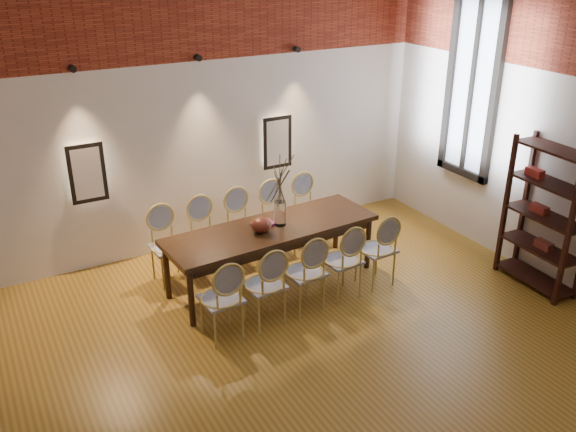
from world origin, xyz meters
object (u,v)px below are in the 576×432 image
chair_near_b (264,285)px  chair_far_a (169,247)px  dining_table (272,255)px  chair_near_d (341,260)px  vase (280,213)px  chair_near_c (304,272)px  bowl (261,225)px  shelving_rack (545,217)px  chair_far_b (208,237)px  chair_far_e (310,210)px  chair_far_c (244,227)px  book (263,224)px  chair_near_a (221,298)px  chair_far_d (278,218)px  chair_near_e (376,249)px

chair_near_b → chair_far_a: 1.49m
dining_table → chair_near_d: 0.88m
chair_far_a → vase: 1.42m
dining_table → chair_near_c: (0.04, -0.70, 0.09)m
chair_near_b → chair_near_c: size_ratio=1.00×
dining_table → chair_near_d: chair_near_d is taller
chair_far_a → bowl: size_ratio=3.92×
shelving_rack → chair_far_b: bearing=148.9°
chair_far_a → chair_far_b: size_ratio=1.00×
vase → chair_far_e: bearing=40.7°
chair_far_c → bowl: chair_far_c is taller
chair_far_b → shelving_rack: shelving_rack is taller
chair_far_b → book: size_ratio=3.62×
chair_near_a → chair_far_b: size_ratio=1.00×
chair_far_a → chair_far_b: 0.52m
dining_table → chair_far_d: (0.48, 0.73, 0.09)m
chair_near_e → shelving_rack: shelving_rack is taller
chair_near_e → book: (-1.15, 0.73, 0.30)m
chair_far_a → chair_far_c: same height
chair_near_b → chair_near_a: bearing=180.0°
shelving_rack → chair_near_a: bearing=170.5°
chair_far_d → dining_table: bearing=53.3°
dining_table → chair_far_b: chair_far_b is taller
chair_far_e → chair_near_a: bearing=33.8°
chair_near_d → book: bearing=126.0°
chair_near_a → chair_far_a: (-0.09, 1.40, 0.00)m
chair_far_e → book: chair_far_e is taller
chair_near_b → chair_near_e: (1.56, 0.10, 0.00)m
chair_far_b → shelving_rack: (3.36, -2.26, 0.43)m
chair_far_a → chair_far_b: same height
chair_far_b → chair_far_c: (0.52, 0.03, 0.00)m
chair_far_d → bowl: (-0.65, -0.79, 0.37)m
chair_near_e → chair_far_c: size_ratio=1.00×
vase → book: vase is taller
chair_far_a → book: chair_far_a is taller
chair_near_c → chair_far_c: same height
chair_far_c → dining_table: bearing=90.0°
chair_near_c → chair_far_e: same height
chair_near_a → chair_near_c: size_ratio=1.00×
chair_near_d → chair_far_b: (-1.13, 1.33, 0.00)m
bowl → vase: bearing=13.3°
chair_near_a → chair_near_d: (1.56, 0.10, 0.00)m
chair_far_b → shelving_rack: 4.07m
vase → book: size_ratio=1.15×
chair_near_e → chair_far_e: 1.40m
chair_far_e → chair_far_a: bearing=0.0°
chair_far_e → book: size_ratio=3.62×
dining_table → chair_near_d: (0.56, -0.67, 0.09)m
chair_near_d → chair_far_b: same height
dining_table → chair_far_e: size_ratio=2.77×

